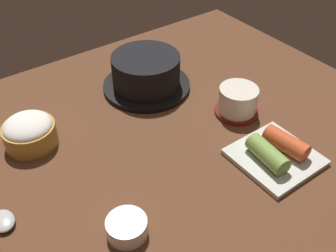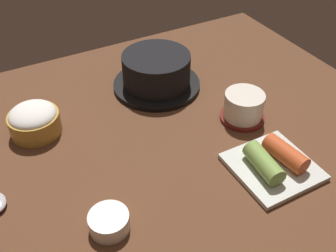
# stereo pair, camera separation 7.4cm
# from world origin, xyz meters

# --- Properties ---
(dining_table) EXTENTS (1.00, 0.76, 0.02)m
(dining_table) POSITION_xyz_m (0.00, 0.00, 0.01)
(dining_table) COLOR #56331E
(dining_table) RESTS_ON ground
(stone_pot) EXTENTS (0.20, 0.20, 0.08)m
(stone_pot) POSITION_xyz_m (0.08, 0.15, 0.06)
(stone_pot) COLOR black
(stone_pot) RESTS_ON dining_table
(rice_bowl) EXTENTS (0.10, 0.10, 0.06)m
(rice_bowl) POSITION_xyz_m (-0.20, 0.12, 0.05)
(rice_bowl) COLOR #B78C38
(rice_bowl) RESTS_ON dining_table
(tea_cup_with_saucer) EXTENTS (0.09, 0.09, 0.06)m
(tea_cup_with_saucer) POSITION_xyz_m (0.18, -0.04, 0.05)
(tea_cup_with_saucer) COLOR maroon
(tea_cup_with_saucer) RESTS_ON dining_table
(kimchi_plate) EXTENTS (0.14, 0.14, 0.04)m
(kimchi_plate) POSITION_xyz_m (0.14, -0.18, 0.04)
(kimchi_plate) COLOR silver
(kimchi_plate) RESTS_ON dining_table
(side_bowl_near) EXTENTS (0.06, 0.06, 0.03)m
(side_bowl_near) POSITION_xyz_m (-0.16, -0.16, 0.04)
(side_bowl_near) COLOR white
(side_bowl_near) RESTS_ON dining_table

